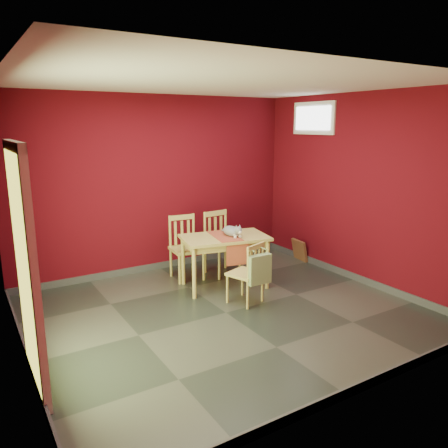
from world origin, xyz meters
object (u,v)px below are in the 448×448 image
chair_far_left (186,247)px  chair_far_right (221,242)px  tote_bag (259,269)px  cat (232,229)px  dining_table (225,243)px  picture_frame (299,250)px  chair_near (247,272)px

chair_far_left → chair_far_right: size_ratio=0.98×
chair_far_right → tote_bag: chair_far_right is taller
cat → dining_table: bearing=157.1°
chair_far_left → chair_far_right: 0.56m
dining_table → picture_frame: bearing=12.4°
chair_far_right → chair_near: chair_far_right is taller
chair_far_left → cat: 0.84m
chair_far_right → chair_far_left: bearing=170.1°
dining_table → cat: 0.21m
chair_far_right → cat: chair_far_right is taller
chair_near → cat: bearing=76.3°
chair_far_left → chair_near: (0.24, -1.28, -0.07)m
chair_far_left → picture_frame: chair_far_left is taller
chair_far_right → cat: size_ratio=2.46×
chair_far_right → picture_frame: chair_far_right is taller
chair_far_right → chair_near: size_ratio=1.19×
cat → tote_bag: bearing=-96.7°
chair_near → picture_frame: size_ratio=2.22×
chair_far_left → chair_far_right: bearing=-9.9°
chair_near → cat: 0.76m
dining_table → chair_far_right: 0.60m
chair_far_left → chair_far_right: chair_far_right is taller
dining_table → tote_bag: tote_bag is taller
chair_far_left → chair_near: size_ratio=1.16×
chair_far_left → cat: size_ratio=2.41×
dining_table → chair_far_right: size_ratio=1.34×
chair_far_right → chair_near: 1.23m
dining_table → picture_frame: dining_table is taller
chair_far_left → picture_frame: (2.03, -0.24, -0.30)m
chair_far_right → cat: (-0.17, -0.56, 0.34)m
tote_bag → cat: bearing=82.3°
tote_bag → chair_far_left: bearing=100.7°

